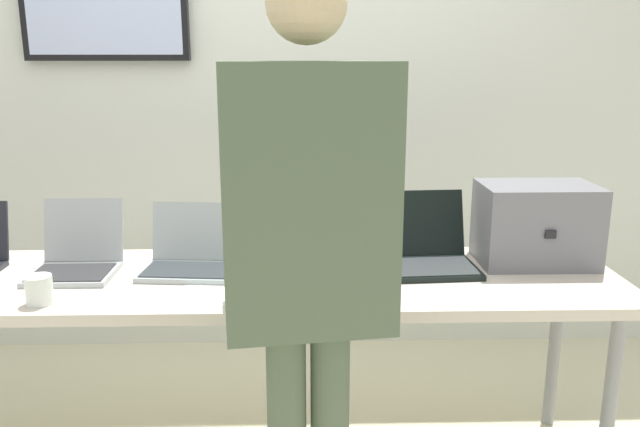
% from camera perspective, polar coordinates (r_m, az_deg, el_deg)
% --- Properties ---
extents(back_wall, '(8.00, 0.11, 2.71)m').
position_cam_1_polar(back_wall, '(3.38, -5.00, 10.24)').
color(back_wall, silver).
rests_on(back_wall, ground).
extents(workbench, '(2.72, 0.70, 0.78)m').
position_cam_1_polar(workbench, '(2.40, -5.92, -6.85)').
color(workbench, beige).
rests_on(workbench, ground).
extents(equipment_box, '(0.44, 0.30, 0.31)m').
position_cam_1_polar(equipment_box, '(2.62, 18.76, -0.89)').
color(equipment_box, slate).
rests_on(equipment_box, workbench).
extents(laptop_station_1, '(0.30, 0.31, 0.26)m').
position_cam_1_polar(laptop_station_1, '(2.57, -20.92, -3.63)').
color(laptop_station_1, '#A9B0B4').
rests_on(laptop_station_1, workbench).
extents(laptop_station_2, '(0.37, 0.32, 0.24)m').
position_cam_1_polar(laptop_station_2, '(2.47, -11.36, -3.73)').
color(laptop_station_2, '#A8B3B6').
rests_on(laptop_station_2, workbench).
extents(laptop_station_3, '(0.36, 0.28, 0.24)m').
position_cam_1_polar(laptop_station_3, '(2.44, -1.49, -3.68)').
color(laptop_station_3, '#3B3A3B').
rests_on(laptop_station_3, workbench).
extents(laptop_station_4, '(0.40, 0.37, 0.27)m').
position_cam_1_polar(laptop_station_4, '(2.50, 9.19, -3.28)').
color(laptop_station_4, black).
rests_on(laptop_station_4, workbench).
extents(person, '(0.49, 0.63, 1.80)m').
position_cam_1_polar(person, '(1.68, -1.16, -2.63)').
color(person, '#56674F').
rests_on(person, ground).
extents(coffee_mug, '(0.09, 0.09, 0.10)m').
position_cam_1_polar(coffee_mug, '(2.29, -23.84, -6.27)').
color(coffee_mug, white).
rests_on(coffee_mug, workbench).
extents(paper_sheet, '(0.29, 0.34, 0.00)m').
position_cam_1_polar(paper_sheet, '(2.24, -10.12, -7.02)').
color(paper_sheet, white).
rests_on(paper_sheet, workbench).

